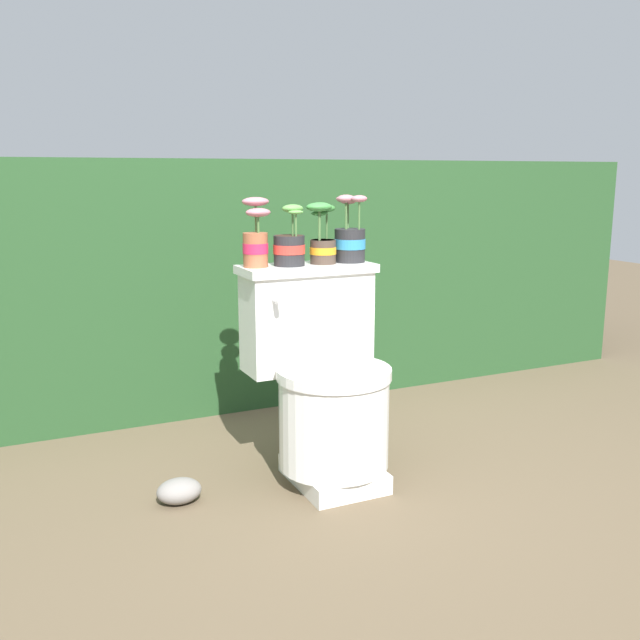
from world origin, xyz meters
The scene contains 8 objects.
ground_plane centered at (0.00, 0.00, 0.00)m, with size 12.00×12.00×0.00m, color brown.
hedge_backdrop centered at (0.00, 1.31, 0.56)m, with size 4.34×0.96×1.12m.
toilet centered at (0.02, 0.06, 0.34)m, with size 0.48×0.52×0.74m.
potted_plant_left centered at (-0.17, 0.22, 0.84)m, with size 0.10×0.10×0.24m.
potted_plant_midleft centered at (-0.05, 0.20, 0.81)m, with size 0.11×0.11×0.21m.
potted_plant_middle centered at (0.08, 0.20, 0.83)m, with size 0.13×0.10×0.22m.
potted_plant_midright centered at (0.19, 0.21, 0.83)m, with size 0.11×0.12×0.24m.
garden_stone centered at (-0.51, 0.06, 0.04)m, with size 0.15×0.12×0.08m.
Camera 1 is at (-1.01, -2.10, 1.06)m, focal length 40.00 mm.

